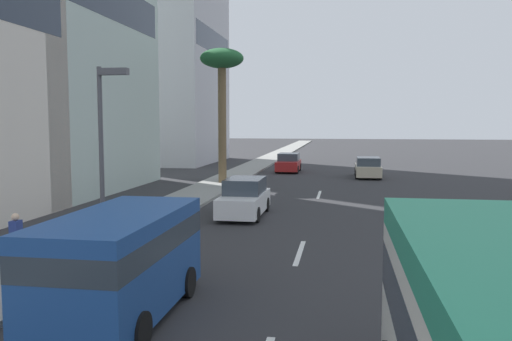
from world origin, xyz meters
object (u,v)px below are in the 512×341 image
object	(u,v)px
car_third	(244,198)
street_lamp	(105,137)
van_fourth	(121,258)
palm_tree	(222,70)
pedestrian_mid_block	(16,239)
car_second	(368,168)
car_lead	(289,163)

from	to	relation	value
car_third	street_lamp	distance (m)	8.87
van_fourth	palm_tree	world-z (taller)	palm_tree
pedestrian_mid_block	street_lamp	bearing A→B (deg)	139.32
car_second	car_third	size ratio (longest dim) A/B	1.03
car_third	palm_tree	size ratio (longest dim) A/B	0.50
car_second	pedestrian_mid_block	size ratio (longest dim) A/B	2.95
car_second	palm_tree	bearing A→B (deg)	122.71
car_lead	pedestrian_mid_block	size ratio (longest dim) A/B	2.61
pedestrian_mid_block	street_lamp	xyz separation A→B (m)	(2.06, -1.64, 2.72)
car_third	pedestrian_mid_block	world-z (taller)	pedestrian_mid_block
street_lamp	car_third	bearing A→B (deg)	-19.17
car_second	pedestrian_mid_block	xyz separation A→B (m)	(-27.50, 10.56, 0.27)
car_second	car_third	world-z (taller)	car_third
car_lead	van_fourth	distance (m)	33.31
car_lead	car_second	distance (m)	7.20
car_lead	palm_tree	size ratio (longest dim) A/B	0.46
car_third	pedestrian_mid_block	size ratio (longest dim) A/B	2.85
car_second	car_lead	bearing A→B (deg)	62.04
palm_tree	car_second	bearing A→B (deg)	-57.29
car_third	street_lamp	size ratio (longest dim) A/B	0.79
car_third	van_fourth	bearing A→B (deg)	-1.41
van_fourth	palm_tree	size ratio (longest dim) A/B	0.56
palm_tree	car_lead	bearing A→B (deg)	-19.52
car_second	car_third	distance (m)	18.59
van_fourth	palm_tree	distance (m)	24.69
car_lead	street_lamp	bearing A→B (deg)	-5.07
car_lead	van_fourth	xyz separation A→B (m)	(-33.31, 0.11, 0.55)
street_lamp	pedestrian_mid_block	bearing A→B (deg)	141.52
car_second	street_lamp	size ratio (longest dim) A/B	0.82
car_lead	pedestrian_mid_block	bearing A→B (deg)	-7.74
pedestrian_mid_block	street_lamp	world-z (taller)	street_lamp
car_second	pedestrian_mid_block	distance (m)	29.46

